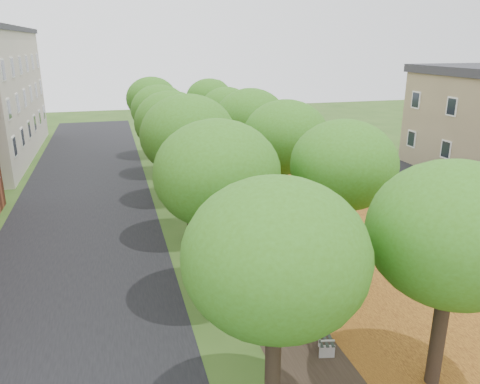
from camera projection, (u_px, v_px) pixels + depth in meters
street_asphalt at (82, 226)px, 24.47m from camera, size 8.00×70.00×0.01m
footpath at (221, 213)px, 26.37m from camera, size 3.20×70.00×0.01m
leaf_verge at (303, 205)px, 27.65m from camera, size 7.50×70.00×0.01m
parking_lot at (417, 189)px, 30.73m from camera, size 9.00×16.00×0.01m
tree_row_west at (179, 133)px, 24.39m from camera, size 4.18×34.18×6.46m
tree_row_east at (266, 129)px, 25.61m from camera, size 4.18×34.18×6.46m
bench at (320, 331)px, 14.90m from camera, size 0.86×1.79×0.81m
car_silver at (463, 215)px, 23.92m from camera, size 4.81×3.00×1.53m
car_red at (400, 187)px, 28.62m from camera, size 4.63×1.99×1.48m
car_grey at (405, 191)px, 27.80m from camera, size 5.61×3.39×1.52m
car_white at (357, 163)px, 34.25m from camera, size 5.91×4.25×1.49m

